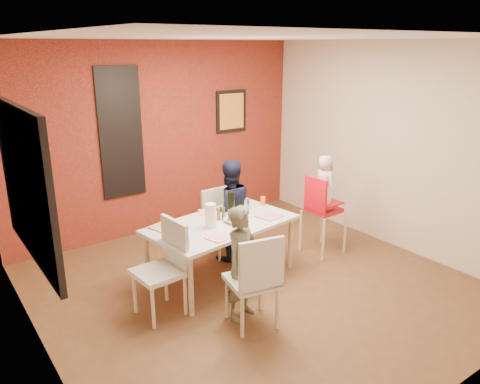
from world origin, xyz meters
TOP-DOWN VIEW (x-y plane):
  - ground at (0.00, 0.00)m, footprint 4.50×4.50m
  - ceiling at (0.00, 0.00)m, footprint 4.50×4.50m
  - wall_back at (0.00, 2.25)m, footprint 4.50×0.02m
  - wall_front at (0.00, -2.25)m, footprint 4.50×0.02m
  - wall_left at (-2.25, 0.00)m, footprint 0.02×4.50m
  - wall_right at (2.25, 0.00)m, footprint 0.02×4.50m
  - brick_accent_wall at (0.00, 2.23)m, footprint 4.50×0.02m
  - picture_window_frame at (-2.22, 0.20)m, footprint 0.05×1.70m
  - picture_window_pane at (-2.21, 0.20)m, footprint 0.02×1.55m
  - glassblock_strip at (-0.60, 2.21)m, footprint 0.55×0.03m
  - glassblock_surround at (-0.60, 2.21)m, footprint 0.60×0.03m
  - art_print_frame at (1.20, 2.21)m, footprint 0.54×0.03m
  - art_print_canvas at (1.20, 2.19)m, footprint 0.44×0.01m
  - dining_table at (-0.20, 0.39)m, footprint 1.79×1.16m
  - chair_near at (-0.50, -0.65)m, footprint 0.53×0.53m
  - chair_far at (0.18, 1.02)m, footprint 0.41×0.41m
  - chair_left at (-1.05, 0.12)m, footprint 0.48×0.48m
  - high_chair at (1.24, 0.23)m, footprint 0.45×0.45m
  - child_near at (-0.48, -0.40)m, footprint 0.49×0.40m
  - child_far at (0.18, 0.79)m, footprint 0.71×0.60m
  - toddler at (1.27, 0.23)m, footprint 0.28×0.37m
  - plate_near_left at (-0.48, 0.03)m, footprint 0.26×0.26m
  - plate_far_mid at (-0.15, 0.76)m, footprint 0.28×0.28m
  - plate_near_right at (0.36, 0.22)m, footprint 0.29×0.29m
  - plate_far_left at (-0.81, 0.64)m, footprint 0.30×0.30m
  - salad_bowl_a at (-0.09, 0.31)m, footprint 0.20×0.20m
  - salad_bowl_b at (0.20, 0.63)m, footprint 0.29×0.29m
  - wine_bottle at (-0.01, 0.46)m, footprint 0.08×0.08m
  - wine_glass_a at (-0.13, 0.16)m, footprint 0.06×0.06m
  - wine_glass_b at (0.21, 0.45)m, footprint 0.06×0.06m
  - paper_towel_roll at (-0.37, 0.33)m, footprint 0.12×0.12m
  - condiment_red at (-0.13, 0.33)m, footprint 0.04×0.04m
  - condiment_green at (-0.12, 0.46)m, footprint 0.04×0.04m
  - condiment_brown at (-0.18, 0.47)m, footprint 0.04×0.04m
  - sippy_cup at (0.56, 0.59)m, footprint 0.06×0.06m

SIDE VIEW (x-z plane):
  - ground at x=0.00m, z-range 0.00..0.00m
  - chair_far at x=0.18m, z-range 0.05..0.90m
  - chair_near at x=-0.50m, z-range 0.06..1.03m
  - chair_left at x=-1.05m, z-range 0.06..1.03m
  - child_near at x=-0.48m, z-range 0.00..1.16m
  - high_chair at x=1.24m, z-range 0.11..1.15m
  - dining_table at x=-0.20m, z-range 0.29..0.99m
  - child_far at x=0.18m, z-range 0.00..1.30m
  - plate_near_left at x=-0.48m, z-range 0.70..0.71m
  - plate_far_mid at x=-0.15m, z-range 0.70..0.71m
  - plate_far_left at x=-0.81m, z-range 0.70..0.71m
  - plate_near_right at x=0.36m, z-range 0.70..0.71m
  - salad_bowl_a at x=-0.09m, z-range 0.70..0.75m
  - salad_bowl_b at x=0.20m, z-range 0.70..0.75m
  - sippy_cup at x=0.56m, z-range 0.70..0.81m
  - condiment_green at x=-0.12m, z-range 0.70..0.85m
  - condiment_brown at x=-0.18m, z-range 0.70..0.85m
  - condiment_red at x=-0.13m, z-range 0.70..0.85m
  - wine_glass_b at x=0.21m, z-range 0.70..0.88m
  - wine_glass_a at x=-0.13m, z-range 0.70..0.88m
  - paper_towel_roll at x=-0.37m, z-range 0.70..0.97m
  - wine_bottle at x=-0.01m, z-range 0.70..1.01m
  - toddler at x=1.27m, z-range 0.62..1.31m
  - wall_back at x=0.00m, z-range 0.00..2.70m
  - wall_front at x=0.00m, z-range 0.00..2.70m
  - wall_left at x=-2.25m, z-range 0.00..2.70m
  - wall_right at x=2.25m, z-range 0.00..2.70m
  - brick_accent_wall at x=0.00m, z-range 0.00..2.70m
  - glassblock_strip at x=-0.60m, z-range 0.65..2.35m
  - glassblock_surround at x=-0.60m, z-range 0.62..2.38m
  - picture_window_frame at x=-2.22m, z-range 0.90..2.20m
  - picture_window_pane at x=-2.21m, z-range 0.98..2.12m
  - art_print_frame at x=1.20m, z-range 1.33..1.97m
  - art_print_canvas at x=1.20m, z-range 1.38..1.92m
  - ceiling at x=0.00m, z-range 2.69..2.71m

